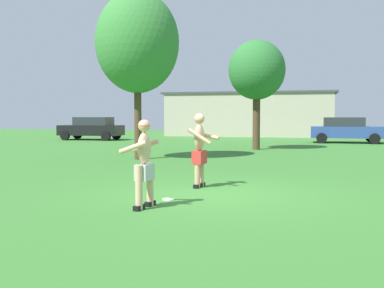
{
  "coord_description": "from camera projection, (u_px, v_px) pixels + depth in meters",
  "views": [
    {
      "loc": [
        1.95,
        -9.57,
        1.7
      ],
      "look_at": [
        -0.73,
        0.95,
        1.02
      ],
      "focal_mm": 42.58,
      "sensor_mm": 36.0,
      "label": 1
    }
  ],
  "objects": [
    {
      "name": "ground_plane",
      "position": [
        214.0,
        194.0,
        9.84
      ],
      "size": [
        80.0,
        80.0,
        0.0
      ],
      "primitive_type": "plane",
      "color": "#38752D"
    },
    {
      "name": "tree_right_field",
      "position": [
        257.0,
        71.0,
        22.38
      ],
      "size": [
        2.79,
        2.79,
        5.4
      ],
      "color": "#4C3823",
      "rests_on": "ground_plane"
    },
    {
      "name": "player_in_red",
      "position": [
        200.0,
        148.0,
        10.72
      ],
      "size": [
        0.66,
        0.64,
        1.75
      ],
      "color": "black",
      "rests_on": "ground_plane"
    },
    {
      "name": "outbuilding_behind_lot",
      "position": [
        250.0,
        114.0,
        38.14
      ],
      "size": [
        13.84,
        5.8,
        3.58
      ],
      "color": "#B2A893",
      "rests_on": "ground_plane"
    },
    {
      "name": "frisbee",
      "position": [
        168.0,
        199.0,
        9.16
      ],
      "size": [
        0.24,
        0.24,
        0.03
      ],
      "primitive_type": "cylinder",
      "color": "white",
      "rests_on": "ground_plane"
    },
    {
      "name": "player_with_cap",
      "position": [
        144.0,
        160.0,
        8.31
      ],
      "size": [
        0.63,
        0.68,
        1.64
      ],
      "color": "black",
      "rests_on": "ground_plane"
    },
    {
      "name": "car_black_near_post",
      "position": [
        92.0,
        128.0,
        31.54
      ],
      "size": [
        4.33,
        2.09,
        1.58
      ],
      "color": "black",
      "rests_on": "ground_plane"
    },
    {
      "name": "tree_behind_players",
      "position": [
        137.0,
        43.0,
        17.35
      ],
      "size": [
        3.19,
        3.19,
        6.41
      ],
      "color": "#4C3823",
      "rests_on": "ground_plane"
    },
    {
      "name": "car_blue_mid_lot",
      "position": [
        346.0,
        130.0,
        28.07
      ],
      "size": [
        4.32,
        2.06,
        1.58
      ],
      "color": "#2D478C",
      "rests_on": "ground_plane"
    }
  ]
}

